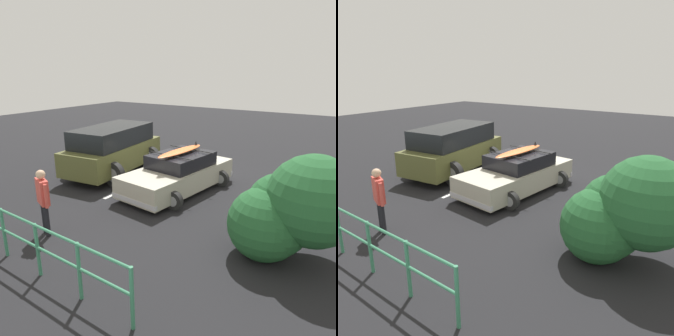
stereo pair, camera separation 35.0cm
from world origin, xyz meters
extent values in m
cube|color=black|center=(0.00, 0.00, -0.01)|extent=(44.00, 44.00, 0.02)
cube|color=silver|center=(0.97, 0.60, 0.00)|extent=(0.12, 3.82, 0.00)
cube|color=#B7B29E|center=(-0.61, 0.60, 0.49)|extent=(2.26, 4.41, 0.67)
cube|color=black|center=(-0.63, 0.43, 1.04)|extent=(1.77, 2.20, 0.44)
cube|color=silver|center=(-0.35, 2.65, 0.28)|extent=(1.77, 0.32, 0.14)
cube|color=silver|center=(-0.86, -1.46, 0.28)|extent=(1.77, 0.32, 0.14)
cylinder|color=black|center=(-1.32, 2.01, 0.28)|extent=(0.57, 0.18, 0.57)
cylinder|color=#99999E|center=(-1.32, 2.01, 0.28)|extent=(0.31, 0.19, 0.31)
cylinder|color=black|center=(0.44, 1.78, 0.28)|extent=(0.57, 0.18, 0.57)
cylinder|color=#99999E|center=(0.44, 1.78, 0.28)|extent=(0.31, 0.19, 0.31)
cylinder|color=black|center=(-1.65, -0.59, 0.28)|extent=(0.57, 0.18, 0.57)
cylinder|color=#99999E|center=(-1.65, -0.59, 0.28)|extent=(0.31, 0.19, 0.31)
cylinder|color=black|center=(0.11, -0.81, 0.28)|extent=(0.57, 0.18, 0.57)
cylinder|color=#99999E|center=(0.11, -0.81, 0.28)|extent=(0.31, 0.19, 0.31)
cylinder|color=black|center=(-0.56, 0.98, 1.30)|extent=(1.82, 0.26, 0.03)
cylinder|color=black|center=(-0.70, -0.13, 1.30)|extent=(1.82, 0.26, 0.03)
ellipsoid|color=orange|center=(-0.64, 0.49, 1.36)|extent=(0.67, 2.32, 0.09)
cone|color=black|center=(-0.72, -0.42, 1.48)|extent=(0.10, 0.10, 0.14)
cube|color=brown|center=(2.54, 0.27, 0.72)|extent=(2.26, 4.44, 0.88)
cube|color=black|center=(2.54, 0.27, 1.50)|extent=(2.02, 3.49, 0.68)
cylinder|color=black|center=(2.77, -1.96, 0.82)|extent=(0.80, 0.26, 0.79)
cylinder|color=black|center=(1.47, 1.45, 0.44)|extent=(0.88, 0.22, 0.88)
cylinder|color=#99999E|center=(1.47, 1.45, 0.44)|extent=(0.48, 0.23, 0.48)
cylinder|color=black|center=(3.34, 1.64, 0.44)|extent=(0.88, 0.22, 0.88)
cylinder|color=#99999E|center=(3.34, 1.64, 0.44)|extent=(0.48, 0.23, 0.48)
cylinder|color=black|center=(1.74, -1.10, 0.44)|extent=(0.88, 0.22, 0.88)
cylinder|color=#99999E|center=(1.74, -1.10, 0.44)|extent=(0.48, 0.23, 0.48)
cylinder|color=black|center=(3.60, -0.91, 0.44)|extent=(0.88, 0.22, 0.88)
cylinder|color=#99999E|center=(3.60, -0.91, 0.44)|extent=(0.48, 0.23, 0.48)
cylinder|color=black|center=(0.44, 5.02, 0.41)|extent=(0.12, 0.12, 0.83)
cylinder|color=black|center=(0.64, 4.94, 0.41)|extent=(0.12, 0.12, 0.83)
cube|color=#DB4C42|center=(0.54, 4.98, 1.14)|extent=(0.52, 0.36, 0.62)
sphere|color=#D6A884|center=(0.54, 4.98, 1.57)|extent=(0.22, 0.22, 0.22)
cylinder|color=#DB4C42|center=(0.28, 5.09, 1.11)|extent=(0.09, 0.09, 0.59)
cylinder|color=#DB4C42|center=(0.80, 4.87, 1.11)|extent=(0.09, 0.09, 0.59)
cylinder|color=#387F5B|center=(-3.21, 6.25, 0.57)|extent=(0.07, 0.07, 1.13)
cylinder|color=#387F5B|center=(-1.98, 6.19, 0.57)|extent=(0.07, 0.07, 1.13)
cylinder|color=#387F5B|center=(-0.76, 6.14, 0.57)|extent=(0.07, 0.07, 1.13)
cylinder|color=#387F5B|center=(0.47, 6.09, 0.57)|extent=(0.07, 0.07, 1.13)
cylinder|color=#387F5B|center=(0.47, 6.09, 0.62)|extent=(7.35, 0.37, 0.06)
cylinder|color=#4C3828|center=(-4.35, 2.82, 0.20)|extent=(0.34, 0.34, 0.39)
sphere|color=#235B2D|center=(-4.45, 2.64, 1.09)|extent=(1.44, 1.44, 1.44)
sphere|color=#235B2D|center=(-5.11, 2.71, 1.38)|extent=(1.94, 1.94, 1.94)
sphere|color=#235B2D|center=(-4.26, 3.01, 0.76)|extent=(1.63, 1.63, 1.63)
sphere|color=#235B2D|center=(-4.42, 2.96, 0.84)|extent=(1.53, 1.53, 1.53)
camera|label=1|loc=(-5.98, 9.51, 3.97)|focal=35.00mm
camera|label=2|loc=(-6.27, 9.31, 3.97)|focal=35.00mm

